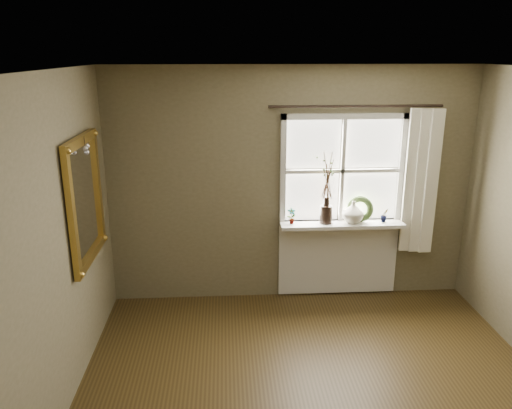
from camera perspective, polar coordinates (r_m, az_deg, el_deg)
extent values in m
plane|color=silver|center=(3.09, 10.25, 14.53)|extent=(4.50, 4.50, 0.00)
cube|color=brown|center=(5.53, 4.01, 2.14)|extent=(4.00, 0.10, 2.60)
cube|color=brown|center=(3.57, -25.34, -8.15)|extent=(0.10, 4.50, 2.60)
cube|color=silver|center=(5.67, 9.55, -2.01)|extent=(1.36, 0.06, 0.06)
cube|color=silver|center=(5.41, 10.17, 9.89)|extent=(1.36, 0.06, 0.06)
cube|color=silver|center=(5.40, 3.11, 3.75)|extent=(0.06, 0.06, 1.24)
cube|color=silver|center=(5.70, 16.24, 3.80)|extent=(0.06, 0.06, 1.24)
cube|color=silver|center=(5.51, 9.85, 3.80)|extent=(1.24, 0.05, 0.04)
cube|color=silver|center=(5.51, 9.85, 3.80)|extent=(0.04, 0.05, 1.12)
cube|color=white|center=(5.41, 6.57, 6.88)|extent=(0.59, 0.01, 0.53)
cube|color=white|center=(5.56, 13.23, 6.82)|extent=(0.59, 0.01, 0.53)
cube|color=white|center=(5.54, 6.37, 0.87)|extent=(0.59, 0.01, 0.53)
cube|color=white|center=(5.69, 12.83, 0.97)|extent=(0.59, 0.01, 0.53)
cube|color=silver|center=(5.58, 9.78, -2.25)|extent=(1.36, 0.26, 0.04)
cube|color=silver|center=(5.84, 9.32, -5.97)|extent=(1.36, 0.04, 0.88)
cylinder|color=black|center=(5.50, 8.00, -1.12)|extent=(0.14, 0.14, 0.20)
imported|color=beige|center=(5.56, 11.04, -0.83)|extent=(0.24, 0.24, 0.24)
torus|color=#344B21|center=(5.63, 11.79, -0.80)|extent=(0.32, 0.22, 0.30)
imported|color=#344B21|center=(5.44, 4.09, -1.31)|extent=(0.11, 0.08, 0.18)
imported|color=#344B21|center=(5.68, 14.47, -1.18)|extent=(0.10, 0.09, 0.15)
cube|color=silver|center=(5.71, 18.23, 2.45)|extent=(0.36, 0.12, 1.59)
cylinder|color=black|center=(5.37, 11.41, 10.96)|extent=(1.84, 0.03, 0.03)
cube|color=white|center=(4.66, -18.99, 0.50)|extent=(0.02, 0.79, 0.97)
cube|color=#A67F31|center=(4.55, -19.51, 6.86)|extent=(0.05, 0.95, 0.08)
cube|color=#A67F31|center=(4.83, -18.28, -5.48)|extent=(0.05, 0.95, 0.08)
cube|color=#A67F31|center=(4.26, -20.33, -1.17)|extent=(0.05, 0.08, 0.97)
cube|color=#A67F31|center=(5.06, -17.65, 1.90)|extent=(0.05, 0.08, 0.97)
sphere|color=silver|center=(4.51, -18.92, 6.08)|extent=(0.04, 0.04, 0.04)
sphere|color=silver|center=(4.55, -18.78, 5.66)|extent=(0.04, 0.04, 0.04)
sphere|color=silver|center=(4.57, -18.74, 6.35)|extent=(0.04, 0.04, 0.04)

